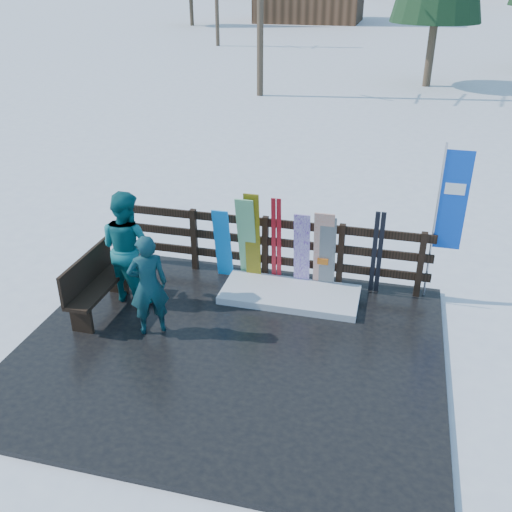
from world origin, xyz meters
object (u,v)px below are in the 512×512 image
(snowboard_5, at_px, (323,252))
(person_front, at_px, (148,285))
(snowboard_3, at_px, (302,251))
(snowboard_1, at_px, (247,240))
(rental_flag, at_px, (449,207))
(person_back, at_px, (127,247))
(snowboard_4, at_px, (327,254))
(snowboard_0, at_px, (223,244))
(bench, at_px, (94,282))
(snowboard_2, at_px, (253,238))

(snowboard_5, xyz_separation_m, person_front, (-2.29, -1.83, 0.06))
(snowboard_3, bearing_deg, snowboard_5, 0.00)
(snowboard_1, height_order, rental_flag, rental_flag)
(snowboard_3, height_order, person_front, person_front)
(snowboard_1, xyz_separation_m, snowboard_3, (0.94, 0.00, -0.10))
(rental_flag, distance_m, person_back, 5.07)
(snowboard_1, xyz_separation_m, snowboard_4, (1.37, -0.00, -0.10))
(snowboard_1, distance_m, snowboard_4, 1.37)
(snowboard_0, distance_m, person_front, 1.92)
(snowboard_3, xyz_separation_m, person_back, (-2.64, -1.01, 0.24))
(snowboard_3, distance_m, snowboard_5, 0.36)
(snowboard_3, distance_m, snowboard_4, 0.43)
(snowboard_3, bearing_deg, bench, -153.29)
(snowboard_2, distance_m, person_back, 2.06)
(bench, xyz_separation_m, snowboard_1, (2.06, 1.51, 0.28))
(bench, height_order, snowboard_5, snowboard_5)
(snowboard_2, xyz_separation_m, rental_flag, (3.06, 0.27, 0.78))
(snowboard_0, xyz_separation_m, person_back, (-1.27, -1.01, 0.27))
(bench, xyz_separation_m, snowboard_2, (2.16, 1.51, 0.31))
(snowboard_0, relative_size, snowboard_3, 0.96)
(snowboard_1, distance_m, snowboard_3, 0.95)
(person_back, bearing_deg, person_front, 149.99)
(bench, bearing_deg, snowboard_4, 23.78)
(snowboard_3, bearing_deg, snowboard_1, 180.00)
(snowboard_4, relative_size, snowboard_5, 0.95)
(snowboard_5, bearing_deg, snowboard_2, -180.00)
(snowboard_1, relative_size, rental_flag, 0.62)
(rental_flag, bearing_deg, snowboard_4, -171.42)
(snowboard_0, height_order, rental_flag, rental_flag)
(snowboard_0, bearing_deg, snowboard_3, 0.00)
(person_back, bearing_deg, snowboard_0, -122.29)
(bench, xyz_separation_m, snowboard_0, (1.63, 1.51, 0.15))
(snowboard_1, relative_size, snowboard_4, 1.16)
(snowboard_3, bearing_deg, person_back, -159.00)
(snowboard_4, bearing_deg, snowboard_1, 180.00)
(person_back, bearing_deg, snowboard_2, -131.47)
(snowboard_4, height_order, rental_flag, rental_flag)
(snowboard_4, relative_size, person_front, 0.88)
(snowboard_4, distance_m, person_front, 2.99)
(snowboard_2, bearing_deg, rental_flag, 5.04)
(snowboard_2, relative_size, snowboard_4, 1.20)
(bench, bearing_deg, person_front, -16.40)
(snowboard_0, relative_size, person_front, 0.86)
(person_front, bearing_deg, bench, -48.59)
(rental_flag, relative_size, person_back, 1.39)
(snowboard_3, distance_m, person_back, 2.84)
(snowboard_0, xyz_separation_m, snowboard_1, (0.43, 0.00, 0.13))
(rental_flag, height_order, person_back, rental_flag)
(snowboard_4, bearing_deg, snowboard_0, 180.00)
(person_front, bearing_deg, snowboard_2, -152.99)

